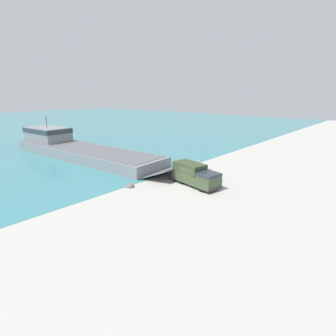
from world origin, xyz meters
TOP-DOWN VIEW (x-y plane):
  - ground_plane at (0.00, 0.00)m, footprint 240.00×240.00m
  - landing_craft at (-0.58, 28.82)m, footprint 10.85×42.06m
  - military_truck at (0.70, -0.89)m, footprint 3.85×7.59m
  - soldier_on_ramp at (3.88, -1.15)m, footprint 0.34×0.48m
  - cargo_crate at (2.42, -2.72)m, footprint 0.70×0.79m
  - shoreline_rock_a at (-5.70, 5.25)m, footprint 1.18×1.18m
  - shoreline_rock_b at (8.86, 5.69)m, footprint 1.28×1.28m
  - shoreline_rock_c at (7.43, 4.66)m, footprint 1.04×1.04m
  - shoreline_rock_d at (11.58, 5.99)m, footprint 0.73×0.73m

SIDE VIEW (x-z plane):
  - ground_plane at x=0.00m, z-range 0.00..0.00m
  - shoreline_rock_a at x=-5.70m, z-range -0.59..0.59m
  - shoreline_rock_b at x=8.86m, z-range -0.64..0.64m
  - shoreline_rock_c at x=7.43m, z-range -0.52..0.52m
  - shoreline_rock_d at x=11.58m, z-range -0.37..0.37m
  - cargo_crate at x=2.42m, z-range 0.00..0.57m
  - soldier_on_ramp at x=3.88m, z-range 0.15..1.98m
  - military_truck at x=0.70m, z-range 0.04..2.99m
  - landing_craft at x=-0.58m, z-range -1.95..5.48m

